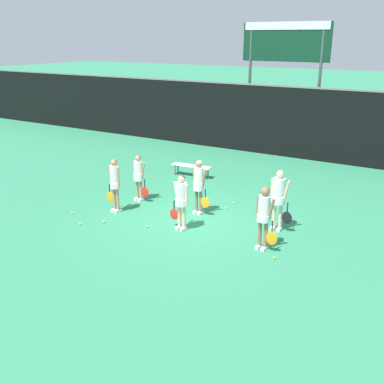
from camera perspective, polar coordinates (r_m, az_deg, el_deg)
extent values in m
plane|color=#2D7F56|center=(13.91, -0.06, -3.61)|extent=(140.00, 140.00, 0.00)
cube|color=black|center=(21.37, 12.56, 8.52)|extent=(60.00, 0.06, 3.21)
cube|color=slate|center=(21.14, 12.88, 12.90)|extent=(60.00, 0.08, 0.08)
cylinder|color=#515156|center=(22.93, 7.30, 13.06)|extent=(0.14, 0.14, 6.02)
cylinder|color=#515156|center=(21.78, 15.77, 12.20)|extent=(0.14, 0.14, 6.02)
cube|color=#0F3823|center=(22.17, 11.81, 18.16)|extent=(4.19, 0.12, 1.75)
cube|color=white|center=(22.11, 11.88, 19.97)|extent=(4.02, 0.02, 0.35)
cube|color=silver|center=(18.14, -0.09, 3.33)|extent=(1.70, 0.47, 0.04)
cylinder|color=slate|center=(18.02, 2.04, 2.46)|extent=(0.06, 0.06, 0.42)
cylinder|color=slate|center=(17.81, 1.69, 2.25)|extent=(0.06, 0.06, 0.42)
cylinder|color=slate|center=(18.62, -1.80, 3.01)|extent=(0.06, 0.06, 0.42)
cylinder|color=slate|center=(18.41, -2.18, 2.82)|extent=(0.06, 0.06, 0.42)
cylinder|color=tan|center=(14.60, -9.42, -0.99)|extent=(0.10, 0.10, 0.84)
cylinder|color=tan|center=(14.71, -9.82, -0.86)|extent=(0.10, 0.10, 0.84)
cube|color=white|center=(14.71, -9.43, -2.39)|extent=(0.14, 0.25, 0.09)
cube|color=white|center=(14.82, -9.83, -2.25)|extent=(0.14, 0.25, 0.09)
cylinder|color=white|center=(14.50, -9.73, 0.88)|extent=(0.33, 0.33, 0.19)
cylinder|color=white|center=(14.41, -9.79, 1.97)|extent=(0.29, 0.29, 0.71)
sphere|color=tan|center=(14.28, -9.89, 3.71)|extent=(0.20, 0.20, 0.20)
sphere|color=olive|center=(14.29, -9.84, 3.83)|extent=(0.18, 0.18, 0.18)
cylinder|color=tan|center=(14.55, -10.26, 2.06)|extent=(0.22, 0.11, 0.68)
cylinder|color=tan|center=(14.29, -9.33, 1.80)|extent=(0.08, 0.08, 0.68)
cylinder|color=black|center=(14.72, -10.43, 0.51)|extent=(0.03, 0.03, 0.26)
ellipsoid|color=orange|center=(14.82, -10.36, -0.63)|extent=(0.29, 0.03, 0.36)
cylinder|color=beige|center=(13.06, -1.02, -3.28)|extent=(0.10, 0.10, 0.80)
cylinder|color=beige|center=(13.17, -1.59, -3.09)|extent=(0.10, 0.10, 0.80)
cube|color=white|center=(13.18, -1.09, -4.74)|extent=(0.15, 0.25, 0.09)
cube|color=white|center=(13.29, -1.67, -4.54)|extent=(0.15, 0.25, 0.09)
cylinder|color=white|center=(12.95, -1.32, -1.27)|extent=(0.37, 0.37, 0.20)
cylinder|color=white|center=(12.86, -1.33, -0.18)|extent=(0.32, 0.32, 0.66)
sphere|color=beige|center=(12.72, -1.35, 1.66)|extent=(0.20, 0.20, 0.20)
sphere|color=#4C331E|center=(12.73, -1.29, 1.79)|extent=(0.19, 0.19, 0.19)
cylinder|color=beige|center=(12.99, -1.99, -0.04)|extent=(0.21, 0.11, 0.63)
cylinder|color=beige|center=(12.74, -0.69, -0.41)|extent=(0.08, 0.08, 0.63)
cylinder|color=black|center=(13.16, -2.29, -1.61)|extent=(0.03, 0.03, 0.25)
ellipsoid|color=red|center=(13.27, -2.27, -2.82)|extent=(0.31, 0.03, 0.35)
cylinder|color=#8C664C|center=(12.05, 9.32, -5.45)|extent=(0.10, 0.10, 0.83)
cylinder|color=#8C664C|center=(12.13, 8.61, -5.26)|extent=(0.10, 0.10, 0.83)
cube|color=white|center=(12.19, 9.16, -7.08)|extent=(0.14, 0.25, 0.09)
cube|color=white|center=(12.26, 8.46, -6.88)|extent=(0.14, 0.25, 0.09)
cylinder|color=white|center=(11.90, 9.08, -3.25)|extent=(0.36, 0.36, 0.18)
cylinder|color=white|center=(11.80, 9.15, -2.02)|extent=(0.31, 0.31, 0.67)
sphere|color=#8C664C|center=(11.65, 9.27, 0.05)|extent=(0.23, 0.23, 0.23)
sphere|color=olive|center=(11.65, 9.32, 0.21)|extent=(0.21, 0.21, 0.21)
cylinder|color=#8C664C|center=(11.72, 9.98, -2.28)|extent=(0.21, 0.10, 0.64)
cylinder|color=#8C664C|center=(11.89, 8.37, -1.89)|extent=(0.08, 0.08, 0.64)
cylinder|color=black|center=(11.83, 10.16, -4.28)|extent=(0.03, 0.03, 0.29)
ellipsoid|color=orange|center=(11.97, 10.07, -5.80)|extent=(0.31, 0.03, 0.40)
cylinder|color=tan|center=(15.52, -6.49, 0.23)|extent=(0.10, 0.10, 0.77)
cylinder|color=tan|center=(15.61, -6.96, 0.33)|extent=(0.10, 0.10, 0.77)
cube|color=white|center=(15.61, -6.51, -0.98)|extent=(0.12, 0.24, 0.09)
cube|color=white|center=(15.70, -6.98, -0.87)|extent=(0.12, 0.24, 0.09)
cylinder|color=white|center=(15.42, -6.79, 1.93)|extent=(0.34, 0.34, 0.24)
cylinder|color=white|center=(15.35, -6.83, 2.76)|extent=(0.30, 0.30, 0.64)
sphere|color=tan|center=(15.24, -6.89, 4.26)|extent=(0.20, 0.20, 0.20)
sphere|color=olive|center=(15.25, -6.84, 4.37)|extent=(0.18, 0.18, 0.18)
cylinder|color=tan|center=(15.24, -6.27, 2.61)|extent=(0.20, 0.08, 0.61)
cylinder|color=tan|center=(15.47, -7.34, 2.81)|extent=(0.08, 0.08, 0.60)
cylinder|color=black|center=(15.30, -6.03, 1.13)|extent=(0.03, 0.03, 0.28)
ellipsoid|color=red|center=(15.40, -5.99, -0.04)|extent=(0.32, 0.03, 0.38)
cylinder|color=#8C664C|center=(14.24, 1.11, -1.25)|extent=(0.10, 0.10, 0.84)
cylinder|color=#8C664C|center=(14.33, 0.58, -1.11)|extent=(0.10, 0.10, 0.84)
cube|color=white|center=(14.36, 1.04, -2.68)|extent=(0.13, 0.25, 0.09)
cube|color=white|center=(14.44, 0.50, -2.53)|extent=(0.13, 0.25, 0.09)
cylinder|color=white|center=(14.12, 0.85, 0.74)|extent=(0.34, 0.34, 0.24)
cylinder|color=white|center=(14.04, 0.86, 1.77)|extent=(0.30, 0.30, 0.70)
sphere|color=#8C664C|center=(13.91, 0.87, 3.55)|extent=(0.20, 0.20, 0.20)
sphere|color=#D8B772|center=(13.92, 0.92, 3.67)|extent=(0.19, 0.19, 0.19)
cylinder|color=#8C664C|center=(13.94, 1.50, 1.58)|extent=(0.22, 0.09, 0.67)
cylinder|color=#8C664C|center=(14.14, 0.27, 1.85)|extent=(0.08, 0.08, 0.67)
cylinder|color=black|center=(14.02, 1.70, -0.14)|extent=(0.03, 0.03, 0.26)
ellipsoid|color=orange|center=(14.12, 1.69, -1.35)|extent=(0.32, 0.03, 0.37)
cylinder|color=beige|center=(13.29, 11.15, -3.10)|extent=(0.10, 0.10, 0.86)
cylinder|color=beige|center=(13.35, 10.37, -2.94)|extent=(0.10, 0.10, 0.86)
cube|color=white|center=(13.42, 11.00, -4.67)|extent=(0.11, 0.24, 0.09)
cube|color=white|center=(13.47, 10.23, -4.51)|extent=(0.11, 0.24, 0.09)
cylinder|color=white|center=(13.14, 10.90, -0.98)|extent=(0.40, 0.40, 0.21)
cylinder|color=white|center=(13.05, 10.98, 0.21)|extent=(0.35, 0.35, 0.72)
sphere|color=beige|center=(12.91, 11.11, 2.18)|extent=(0.21, 0.21, 0.21)
sphere|color=#D8B772|center=(12.92, 11.14, 2.31)|extent=(0.19, 0.19, 0.19)
cylinder|color=beige|center=(12.99, 11.87, 0.01)|extent=(0.22, 0.08, 0.69)
cylinder|color=beige|center=(13.12, 10.13, 0.31)|extent=(0.08, 0.08, 0.69)
cylinder|color=black|center=(13.09, 12.04, -1.89)|extent=(0.03, 0.03, 0.27)
ellipsoid|color=black|center=(13.21, 11.94, -3.21)|extent=(0.31, 0.03, 0.38)
sphere|color=#CCE033|center=(14.87, -14.96, -2.61)|extent=(0.07, 0.07, 0.07)
sphere|color=#CCE033|center=(15.31, 5.29, -1.38)|extent=(0.07, 0.07, 0.07)
sphere|color=#CCE033|center=(13.98, -11.12, -3.71)|extent=(0.07, 0.07, 0.07)
sphere|color=#CCE033|center=(13.98, -14.03, -3.95)|extent=(0.07, 0.07, 0.07)
sphere|color=#CCE033|center=(14.83, 4.38, -2.06)|extent=(0.06, 0.06, 0.06)
sphere|color=#CCE033|center=(14.81, 9.75, -2.31)|extent=(0.07, 0.07, 0.07)
sphere|color=#CCE033|center=(13.47, -5.68, -4.36)|extent=(0.06, 0.06, 0.06)
sphere|color=#CCE033|center=(11.77, 10.40, -8.22)|extent=(0.06, 0.06, 0.06)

